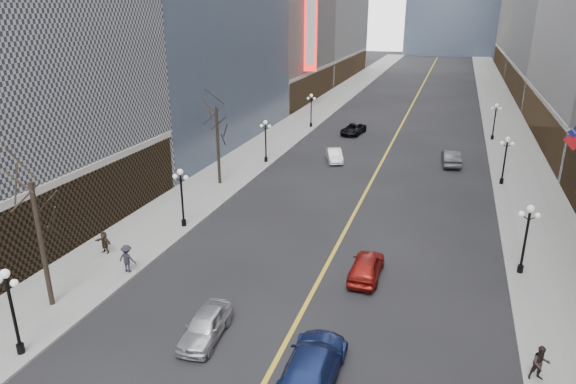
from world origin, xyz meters
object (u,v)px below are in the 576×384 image
Objects in this scene: streetlamp_east_2 at (505,155)px; streetlamp_west_0 at (11,303)px; streetlamp_east_1 at (527,232)px; streetlamp_west_2 at (266,137)px; streetlamp_west_1 at (182,192)px; streetlamp_east_3 at (495,118)px; car_nb_mid at (334,155)px; car_sb_far at (451,158)px; car_nb_near at (205,326)px; car_sb_mid at (366,266)px; car_sb_near at (313,365)px; streetlamp_west_3 at (311,107)px; car_nb_far at (353,129)px.

streetlamp_east_2 is 1.00× the size of streetlamp_west_0.
streetlamp_east_1 and streetlamp_west_2 have the same top height.
streetlamp_east_3 is at bearing 56.75° from streetlamp_west_1.
car_nb_mid is at bearing 79.51° from streetlamp_west_0.
streetlamp_west_1 is (-23.60, -36.00, 0.00)m from streetlamp_east_3.
car_sb_far is at bearing -110.43° from streetlamp_east_3.
streetlamp_east_3 is at bearing 37.33° from streetlamp_west_2.
car_sb_mid reaches higher than car_nb_near.
car_nb_mid is (-16.77, 2.88, -2.21)m from streetlamp_east_2.
streetlamp_east_1 is 23.60m from streetlamp_west_1.
car_nb_mid is at bearing 170.25° from streetlamp_east_2.
streetlamp_west_1 is (-23.60, 0.00, 0.00)m from streetlamp_east_1.
streetlamp_west_0 is 1.08× the size of car_nb_mid.
car_sb_far is (-4.72, 5.34, -2.10)m from streetlamp_east_2.
car_sb_near is 37.07m from car_sb_far.
car_nb_mid is (6.83, -15.12, -2.21)m from streetlamp_west_3.
streetlamp_west_1 and streetlamp_west_2 have the same top height.
streetlamp_west_0 is 0.99× the size of car_sb_mid.
streetlamp_east_2 is at bearing -108.43° from car_sb_near.
streetlamp_east_1 is at bearing -127.31° from car_sb_near.
car_nb_near is 1.02× the size of car_nb_mid.
streetlamp_west_0 reaches higher than car_sb_mid.
streetlamp_east_3 is at bearing 21.66° from car_nb_mid.
car_sb_near is (13.80, -13.38, -2.05)m from streetlamp_west_1.
streetlamp_east_3 is 29.68m from streetlamp_west_2.
streetlamp_west_1 reaches higher than car_nb_mid.
car_nb_mid is 0.86× the size of car_sb_far.
streetlamp_east_1 is 16.71m from car_sb_near.
streetlamp_west_3 is (0.00, 52.00, 0.00)m from streetlamp_west_0.
streetlamp_west_0 is 1.06× the size of car_nb_near.
car_nb_near is 0.93× the size of car_sb_mid.
streetlamp_east_1 is 0.99× the size of car_sb_mid.
streetlamp_east_2 is 1.00× the size of streetlamp_west_1.
car_sb_far is (12.54, -10.55, 0.12)m from car_nb_far.
streetlamp_west_1 is at bearing -45.20° from car_sb_near.
streetlamp_west_0 reaches higher than car_nb_far.
streetlamp_east_1 is at bearing -159.76° from car_sb_mid.
car_sb_far is at bearing -31.05° from car_nb_far.
streetlamp_west_0 is 37.57m from car_nb_mid.
streetlamp_east_3 is 43.05m from streetlamp_west_1.
car_sb_mid is (14.47, -21.34, -2.13)m from streetlamp_west_2.
streetlamp_west_1 is at bearing -91.58° from car_nb_far.
streetlamp_west_1 is at bearing 180.00° from streetlamp_east_1.
streetlamp_west_0 and streetlamp_west_2 have the same top height.
car_nb_far is at bearing 71.77° from car_nb_mid.
streetlamp_east_3 and streetlamp_west_0 have the same top height.
car_sb_near is (13.80, 2.62, -2.05)m from streetlamp_west_0.
streetlamp_west_3 is at bearing 180.00° from streetlamp_east_3.
streetlamp_west_3 is at bearing -39.71° from car_sb_far.
streetlamp_east_2 is 1.08× the size of car_nb_mid.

